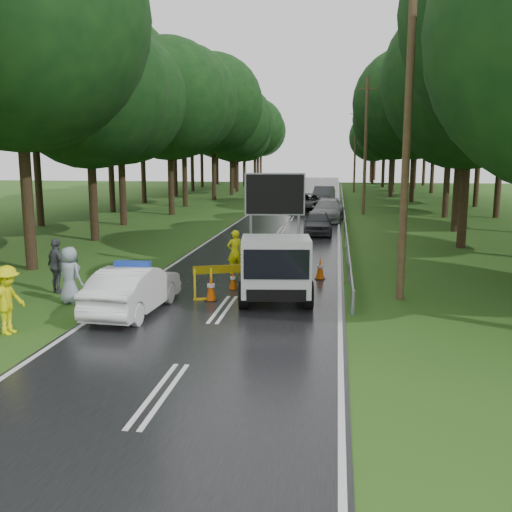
% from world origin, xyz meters
% --- Properties ---
extents(ground, '(160.00, 160.00, 0.00)m').
position_xyz_m(ground, '(0.00, 0.00, 0.00)').
color(ground, '#204A15').
rests_on(ground, ground).
extents(road, '(7.00, 140.00, 0.02)m').
position_xyz_m(road, '(0.00, 30.00, 0.01)').
color(road, black).
rests_on(road, ground).
extents(guardrail, '(0.12, 60.06, 0.70)m').
position_xyz_m(guardrail, '(3.70, 29.67, 0.55)').
color(guardrail, gray).
rests_on(guardrail, ground).
extents(utility_pole_near, '(1.40, 0.24, 10.00)m').
position_xyz_m(utility_pole_near, '(5.20, 2.00, 5.06)').
color(utility_pole_near, '#4A2E22').
rests_on(utility_pole_near, ground).
extents(utility_pole_mid, '(1.40, 0.24, 10.00)m').
position_xyz_m(utility_pole_mid, '(5.20, 28.00, 5.06)').
color(utility_pole_mid, '#4A2E22').
rests_on(utility_pole_mid, ground).
extents(utility_pole_far, '(1.40, 0.24, 10.00)m').
position_xyz_m(utility_pole_far, '(5.20, 54.00, 5.06)').
color(utility_pole_far, '#4A2E22').
rests_on(utility_pole_far, ground).
extents(police_sedan, '(1.65, 4.15, 1.48)m').
position_xyz_m(police_sedan, '(-2.43, -0.69, 0.67)').
color(police_sedan, silver).
rests_on(police_sedan, ground).
extents(work_truck, '(2.66, 4.97, 3.79)m').
position_xyz_m(work_truck, '(1.33, 1.64, 1.03)').
color(work_truck, gray).
rests_on(work_truck, ground).
extents(barrier, '(2.48, 0.96, 1.09)m').
position_xyz_m(barrier, '(0.13, 1.30, 0.82)').
color(barrier, yellow).
rests_on(barrier, ground).
extents(officer, '(0.73, 0.67, 1.67)m').
position_xyz_m(officer, '(-0.55, 5.00, 0.83)').
color(officer, '#E7ED0C').
rests_on(officer, ground).
extents(civilian, '(1.08, 1.07, 1.76)m').
position_xyz_m(civilian, '(0.65, 3.00, 0.88)').
color(civilian, '#1925A8').
rests_on(civilian, ground).
extents(bystander_left, '(0.76, 1.18, 1.73)m').
position_xyz_m(bystander_left, '(-4.84, -2.96, 0.87)').
color(bystander_left, yellow).
rests_on(bystander_left, ground).
extents(bystander_mid, '(1.11, 0.98, 1.80)m').
position_xyz_m(bystander_mid, '(-5.69, 1.25, 0.90)').
color(bystander_mid, '#46484F').
rests_on(bystander_mid, ground).
extents(bystander_right, '(0.99, 0.84, 1.73)m').
position_xyz_m(bystander_right, '(-4.67, 0.08, 0.86)').
color(bystander_right, '#8997A5').
rests_on(bystander_right, ground).
extents(queue_car_first, '(1.71, 3.93, 1.32)m').
position_xyz_m(queue_car_first, '(2.15, 16.43, 0.66)').
color(queue_car_first, '#393B40').
rests_on(queue_car_first, ground).
extents(queue_car_second, '(2.52, 5.20, 1.46)m').
position_xyz_m(queue_car_second, '(2.60, 23.09, 0.73)').
color(queue_car_second, gray).
rests_on(queue_car_second, ground).
extents(queue_car_third, '(2.56, 5.31, 1.46)m').
position_xyz_m(queue_car_third, '(0.80, 29.09, 0.73)').
color(queue_car_third, black).
rests_on(queue_car_third, ground).
extents(queue_car_fourth, '(2.10, 5.02, 1.62)m').
position_xyz_m(queue_car_fourth, '(1.99, 37.01, 0.81)').
color(queue_car_fourth, '#414348').
rests_on(queue_car_fourth, ground).
extents(cone_near_left, '(0.32, 0.32, 0.67)m').
position_xyz_m(cone_near_left, '(-2.50, -1.45, 0.32)').
color(cone_near_left, black).
rests_on(cone_near_left, ground).
extents(cone_center, '(0.38, 0.38, 0.81)m').
position_xyz_m(cone_center, '(-0.56, 0.92, 0.39)').
color(cone_center, black).
rests_on(cone_center, ground).
extents(cone_far, '(0.31, 0.31, 0.66)m').
position_xyz_m(cone_far, '(-0.16, 2.50, 0.32)').
color(cone_far, black).
rests_on(cone_far, ground).
extents(cone_left_mid, '(0.32, 0.32, 0.67)m').
position_xyz_m(cone_left_mid, '(-3.20, 3.00, 0.32)').
color(cone_left_mid, black).
rests_on(cone_left_mid, ground).
extents(cone_right, '(0.38, 0.38, 0.81)m').
position_xyz_m(cone_right, '(2.65, 4.50, 0.39)').
color(cone_right, black).
rests_on(cone_right, ground).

